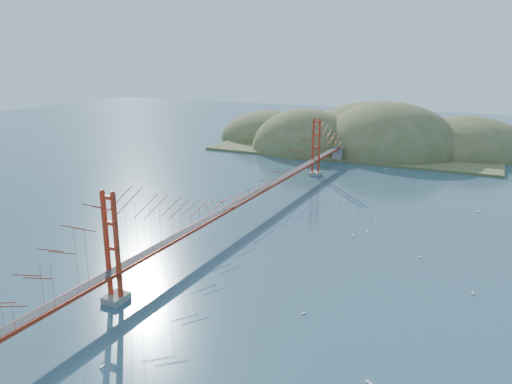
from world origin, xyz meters
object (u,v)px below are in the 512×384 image
at_px(sailboat_1, 376,222).
at_px(sailboat_0, 367,231).
at_px(bridge, 250,172).
at_px(sailboat_2, 419,256).

xyz_separation_m(sailboat_1, sailboat_0, (-0.21, -4.40, -0.00)).
height_order(bridge, sailboat_2, bridge).
distance_m(bridge, sailboat_0, 19.23).
xyz_separation_m(sailboat_0, sailboat_2, (8.01, -6.22, 0.02)).
height_order(sailboat_1, sailboat_0, same).
distance_m(bridge, sailboat_2, 27.29).
distance_m(sailboat_0, sailboat_2, 10.14).
xyz_separation_m(bridge, sailboat_1, (18.14, 5.61, -6.87)).
relative_size(sailboat_0, sailboat_2, 0.83).
xyz_separation_m(bridge, sailboat_2, (25.93, -5.02, -6.86)).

